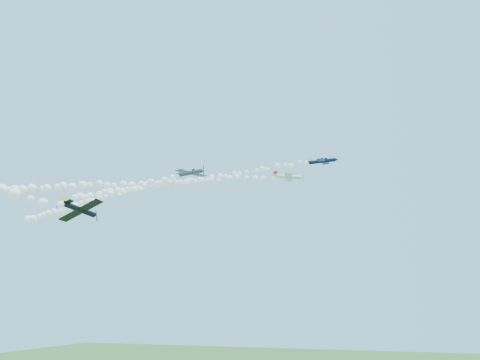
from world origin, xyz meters
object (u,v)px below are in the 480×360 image
(plane_white, at_px, (288,177))
(plane_black, at_px, (80,210))
(plane_navy, at_px, (323,161))
(plane_grey, at_px, (191,173))

(plane_white, relative_size, plane_black, 1.04)
(plane_navy, xyz_separation_m, plane_black, (-36.47, -34.72, -16.84))
(plane_grey, bearing_deg, plane_navy, 48.17)
(plane_white, distance_m, plane_navy, 10.73)
(plane_white, height_order, plane_navy, plane_navy)
(plane_grey, height_order, plane_black, plane_grey)
(plane_white, bearing_deg, plane_black, -134.77)
(plane_navy, xyz_separation_m, plane_grey, (-26.50, -14.04, -4.69))
(plane_grey, bearing_deg, plane_white, 68.59)
(plane_white, height_order, plane_grey, plane_white)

